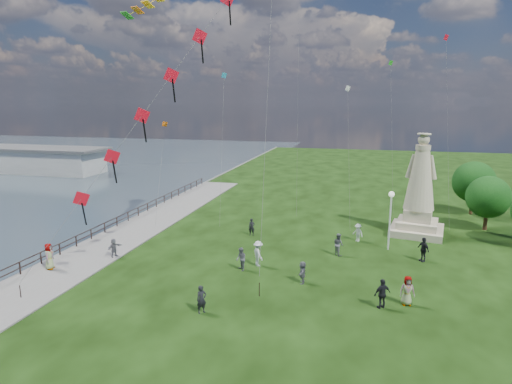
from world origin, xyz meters
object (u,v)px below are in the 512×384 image
(person_0, at_px, (202,299))
(person_7, at_px, (338,244))
(person_4, at_px, (407,291))
(person_6, at_px, (252,227))
(statue, at_px, (419,197))
(person_1, at_px, (241,259))
(person_3, at_px, (382,294))
(person_2, at_px, (258,253))
(pier_pavilion, at_px, (26,159))
(person_9, at_px, (423,249))
(person_5, at_px, (114,249))
(person_8, at_px, (358,233))
(person_11, at_px, (302,272))
(person_10, at_px, (49,258))
(lamppost, at_px, (391,208))

(person_0, distance_m, person_7, 13.39)
(person_4, bearing_deg, person_6, 128.05)
(statue, xyz_separation_m, person_1, (-13.05, -12.32, -2.60))
(statue, bearing_deg, person_3, -92.24)
(person_4, xyz_separation_m, person_7, (-4.49, 7.52, -0.01))
(person_2, distance_m, person_7, 6.67)
(statue, height_order, person_1, statue)
(pier_pavilion, height_order, person_7, pier_pavilion)
(statue, distance_m, person_6, 15.28)
(person_0, height_order, person_1, person_1)
(person_7, xyz_separation_m, person_9, (6.27, 0.26, 0.05))
(person_1, distance_m, person_2, 1.52)
(person_5, bearing_deg, person_8, -47.98)
(person_5, bearing_deg, person_0, -107.79)
(person_6, bearing_deg, person_11, -66.62)
(statue, height_order, person_4, statue)
(person_11, bearing_deg, person_1, -108.14)
(person_9, bearing_deg, person_4, -48.66)
(person_4, bearing_deg, person_2, 148.26)
(statue, distance_m, person_11, 16.09)
(pier_pavilion, height_order, person_4, pier_pavilion)
(person_1, xyz_separation_m, person_4, (10.98, -2.62, 0.05))
(person_1, relative_size, person_7, 0.95)
(person_9, bearing_deg, statue, 141.86)
(person_4, distance_m, person_6, 16.38)
(person_10, bearing_deg, person_9, -89.12)
(person_4, bearing_deg, person_11, 155.48)
(person_4, height_order, person_11, person_4)
(person_2, relative_size, person_4, 1.05)
(lamppost, xyz_separation_m, person_3, (-0.80, -10.67, -2.58))
(person_8, bearing_deg, person_6, -139.41)
(person_4, bearing_deg, person_9, 66.11)
(person_3, distance_m, person_9, 9.18)
(person_2, relative_size, person_11, 1.24)
(person_8, bearing_deg, person_9, -0.22)
(person_1, height_order, person_4, person_4)
(person_10, relative_size, person_11, 1.25)
(statue, distance_m, person_0, 23.35)
(person_7, distance_m, person_8, 4.13)
(pier_pavilion, height_order, person_11, pier_pavilion)
(person_0, relative_size, person_1, 0.98)
(person_7, bearing_deg, person_9, -126.70)
(lamppost, height_order, person_4, lamppost)
(person_10, bearing_deg, person_8, -77.37)
(person_7, distance_m, person_10, 21.39)
(person_5, height_order, person_11, person_11)
(pier_pavilion, bearing_deg, person_6, -29.10)
(person_10, bearing_deg, statue, -76.45)
(person_8, xyz_separation_m, person_10, (-21.13, -12.14, 0.17))
(pier_pavilion, bearing_deg, person_0, -40.04)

